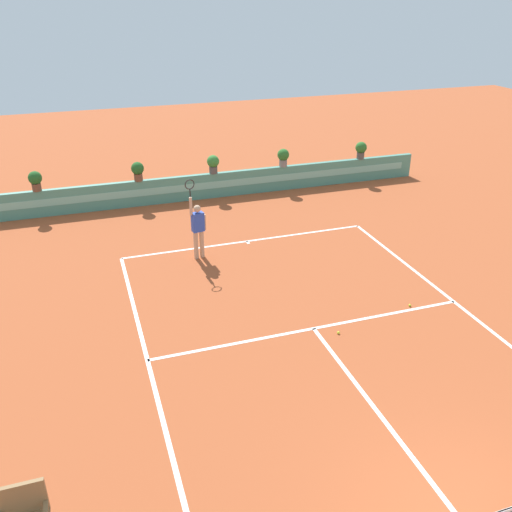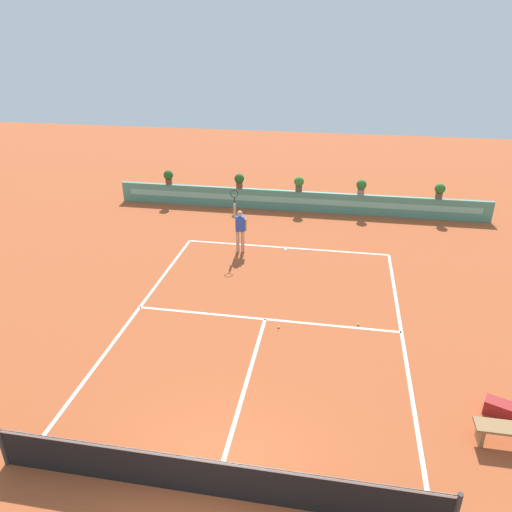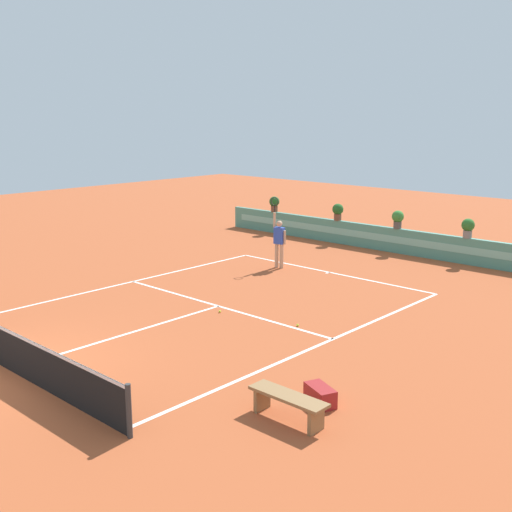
{
  "view_description": "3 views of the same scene",
  "coord_description": "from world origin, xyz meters",
  "px_view_note": "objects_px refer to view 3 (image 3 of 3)",
  "views": [
    {
      "loc": [
        -4.99,
        -4.04,
        7.64
      ],
      "look_at": [
        -0.71,
        8.8,
        1.0
      ],
      "focal_mm": 38.7,
      "sensor_mm": 36.0,
      "label": 1
    },
    {
      "loc": [
        1.97,
        -6.35,
        8.27
      ],
      "look_at": [
        -0.71,
        8.8,
        1.0
      ],
      "focal_mm": 34.35,
      "sensor_mm": 36.0,
      "label": 2
    },
    {
      "loc": [
        12.79,
        -5.89,
        5.49
      ],
      "look_at": [
        -0.71,
        8.8,
        1.0
      ],
      "focal_mm": 44.33,
      "sensor_mm": 36.0,
      "label": 3
    }
  ],
  "objects_px": {
    "potted_plant_centre": "(398,218)",
    "tennis_ball_near_baseline": "(298,325)",
    "potted_plant_far_left": "(274,203)",
    "potted_plant_right": "(468,227)",
    "tennis_player": "(279,240)",
    "tennis_ball_mid_court": "(220,311)",
    "bench_courtside": "(288,401)",
    "potted_plant_left": "(338,211)",
    "gear_bag": "(320,395)"
  },
  "relations": [
    {
      "from": "potted_plant_centre",
      "to": "tennis_ball_near_baseline",
      "type": "bearing_deg",
      "value": -74.1
    },
    {
      "from": "potted_plant_far_left",
      "to": "potted_plant_right",
      "type": "distance_m",
      "value": 9.5
    },
    {
      "from": "tennis_player",
      "to": "tennis_ball_mid_court",
      "type": "distance_m",
      "value": 5.77
    },
    {
      "from": "tennis_ball_mid_court",
      "to": "potted_plant_centre",
      "type": "xyz_separation_m",
      "value": [
        -0.43,
        10.39,
        1.38
      ]
    },
    {
      "from": "bench_courtside",
      "to": "potted_plant_left",
      "type": "distance_m",
      "value": 16.67
    },
    {
      "from": "tennis_ball_mid_court",
      "to": "tennis_ball_near_baseline",
      "type": "bearing_deg",
      "value": 13.44
    },
    {
      "from": "tennis_ball_near_baseline",
      "to": "potted_plant_centre",
      "type": "relative_size",
      "value": 0.09
    },
    {
      "from": "tennis_player",
      "to": "potted_plant_far_left",
      "type": "relative_size",
      "value": 3.57
    },
    {
      "from": "tennis_ball_mid_court",
      "to": "potted_plant_far_left",
      "type": "height_order",
      "value": "potted_plant_far_left"
    },
    {
      "from": "potted_plant_far_left",
      "to": "gear_bag",
      "type": "bearing_deg",
      "value": -46.21
    },
    {
      "from": "potted_plant_left",
      "to": "potted_plant_right",
      "type": "relative_size",
      "value": 1.0
    },
    {
      "from": "tennis_player",
      "to": "potted_plant_far_left",
      "type": "bearing_deg",
      "value": 132.38
    },
    {
      "from": "tennis_player",
      "to": "potted_plant_right",
      "type": "relative_size",
      "value": 3.57
    },
    {
      "from": "tennis_player",
      "to": "potted_plant_centre",
      "type": "xyz_separation_m",
      "value": [
        1.83,
        5.18,
        0.36
      ]
    },
    {
      "from": "potted_plant_far_left",
      "to": "potted_plant_right",
      "type": "height_order",
      "value": "same"
    },
    {
      "from": "bench_courtside",
      "to": "tennis_ball_mid_court",
      "type": "xyz_separation_m",
      "value": [
        -5.55,
        3.66,
        -0.34
      ]
    },
    {
      "from": "tennis_player",
      "to": "potted_plant_right",
      "type": "distance_m",
      "value": 7.05
    },
    {
      "from": "potted_plant_left",
      "to": "potted_plant_right",
      "type": "xyz_separation_m",
      "value": [
        5.87,
        0.0,
        0.0
      ]
    },
    {
      "from": "gear_bag",
      "to": "tennis_ball_near_baseline",
      "type": "height_order",
      "value": "gear_bag"
    },
    {
      "from": "gear_bag",
      "to": "potted_plant_centre",
      "type": "relative_size",
      "value": 0.97
    },
    {
      "from": "potted_plant_left",
      "to": "potted_plant_far_left",
      "type": "relative_size",
      "value": 1.0
    },
    {
      "from": "tennis_player",
      "to": "tennis_ball_near_baseline",
      "type": "xyz_separation_m",
      "value": [
        4.63,
        -4.64,
        -1.02
      ]
    },
    {
      "from": "potted_plant_left",
      "to": "tennis_ball_mid_court",
      "type": "bearing_deg",
      "value": -72.09
    },
    {
      "from": "potted_plant_centre",
      "to": "potted_plant_right",
      "type": "relative_size",
      "value": 1.0
    },
    {
      "from": "tennis_player",
      "to": "tennis_ball_near_baseline",
      "type": "distance_m",
      "value": 6.63
    },
    {
      "from": "tennis_ball_mid_court",
      "to": "potted_plant_right",
      "type": "height_order",
      "value": "potted_plant_right"
    },
    {
      "from": "potted_plant_left",
      "to": "potted_plant_centre",
      "type": "bearing_deg",
      "value": 0.0
    },
    {
      "from": "bench_courtside",
      "to": "potted_plant_right",
      "type": "bearing_deg",
      "value": 102.21
    },
    {
      "from": "gear_bag",
      "to": "potted_plant_far_left",
      "type": "relative_size",
      "value": 0.97
    },
    {
      "from": "tennis_ball_near_baseline",
      "to": "potted_plant_far_left",
      "type": "distance_m",
      "value": 13.64
    },
    {
      "from": "potted_plant_far_left",
      "to": "bench_courtside",
      "type": "bearing_deg",
      "value": -48.25
    },
    {
      "from": "potted_plant_right",
      "to": "tennis_player",
      "type": "bearing_deg",
      "value": -132.61
    },
    {
      "from": "tennis_ball_near_baseline",
      "to": "potted_plant_right",
      "type": "height_order",
      "value": "potted_plant_right"
    },
    {
      "from": "tennis_ball_mid_court",
      "to": "potted_plant_left",
      "type": "bearing_deg",
      "value": 107.91
    },
    {
      "from": "gear_bag",
      "to": "potted_plant_right",
      "type": "relative_size",
      "value": 0.97
    },
    {
      "from": "potted_plant_right",
      "to": "potted_plant_centre",
      "type": "bearing_deg",
      "value": 180.0
    },
    {
      "from": "tennis_player",
      "to": "potted_plant_far_left",
      "type": "height_order",
      "value": "tennis_player"
    },
    {
      "from": "gear_bag",
      "to": "potted_plant_far_left",
      "type": "bearing_deg",
      "value": 133.79
    },
    {
      "from": "tennis_ball_near_baseline",
      "to": "tennis_ball_mid_court",
      "type": "height_order",
      "value": "same"
    },
    {
      "from": "tennis_player",
      "to": "bench_courtside",
      "type": "bearing_deg",
      "value": -48.63
    },
    {
      "from": "bench_courtside",
      "to": "tennis_ball_near_baseline",
      "type": "distance_m",
      "value": 5.3
    },
    {
      "from": "bench_courtside",
      "to": "potted_plant_centre",
      "type": "relative_size",
      "value": 2.21
    },
    {
      "from": "tennis_player",
      "to": "potted_plant_far_left",
      "type": "distance_m",
      "value": 7.03
    },
    {
      "from": "tennis_ball_mid_court",
      "to": "potted_plant_left",
      "type": "xyz_separation_m",
      "value": [
        -3.36,
        10.39,
        1.38
      ]
    },
    {
      "from": "potted_plant_left",
      "to": "potted_plant_far_left",
      "type": "height_order",
      "value": "same"
    },
    {
      "from": "gear_bag",
      "to": "tennis_ball_near_baseline",
      "type": "relative_size",
      "value": 10.29
    },
    {
      "from": "tennis_ball_near_baseline",
      "to": "potted_plant_centre",
      "type": "bearing_deg",
      "value": 105.9
    },
    {
      "from": "tennis_player",
      "to": "potted_plant_centre",
      "type": "relative_size",
      "value": 3.57
    },
    {
      "from": "bench_courtside",
      "to": "tennis_ball_near_baseline",
      "type": "bearing_deg",
      "value": 126.99
    },
    {
      "from": "bench_courtside",
      "to": "tennis_player",
      "type": "relative_size",
      "value": 0.62
    }
  ]
}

